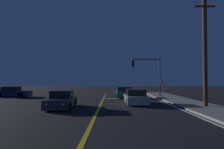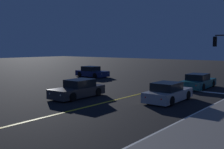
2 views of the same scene
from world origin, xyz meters
TOP-DOWN VIEW (x-y plane):
  - sidewalk_right at (7.91, 11.80)m, footprint 3.20×42.47m
  - lane_line_center at (0.00, 11.80)m, footprint 0.20×40.11m
  - lane_line_edge_right at (6.06, 11.80)m, footprint 0.16×40.11m
  - stop_bar at (3.15, 22.10)m, footprint 6.31×0.50m
  - car_lead_oncoming_silver at (3.14, 16.46)m, footprint 2.01×4.45m
  - car_following_oncoming_teal at (2.48, 23.91)m, footprint 2.08×4.76m
  - car_distant_tail_navy at (-11.95, 24.98)m, footprint 4.46×2.04m
  - car_far_approaching_charcoal at (-2.89, 13.63)m, footprint 1.98×4.54m

SIDE VIEW (x-z plane):
  - lane_line_center at x=0.00m, z-range 0.00..0.01m
  - lane_line_edge_right at x=6.06m, z-range 0.00..0.01m
  - stop_bar at x=3.15m, z-range 0.00..0.01m
  - sidewalk_right at x=7.91m, z-range 0.00..0.15m
  - car_far_approaching_charcoal at x=-2.89m, z-range -0.09..1.25m
  - car_lead_oncoming_silver at x=3.14m, z-range -0.09..1.25m
  - car_distant_tail_navy at x=-11.95m, z-range -0.09..1.25m
  - car_following_oncoming_teal at x=2.48m, z-range -0.09..1.25m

